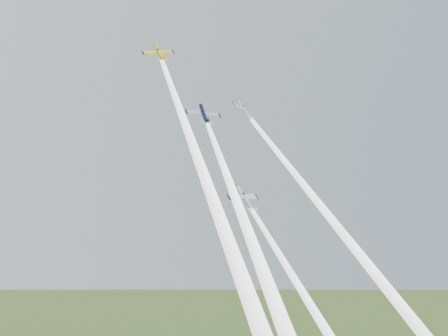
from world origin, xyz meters
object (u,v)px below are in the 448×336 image
plane_silver_right (244,110)px  plane_silver_low (245,198)px  plane_yellow (159,53)px  plane_navy (204,114)px

plane_silver_right → plane_silver_low: (-5.09, -6.20, -20.85)m
plane_silver_right → plane_yellow: bearing=155.4°
plane_silver_right → plane_silver_low: 22.34m
plane_navy → plane_silver_low: bearing=-31.3°
plane_navy → plane_yellow: bearing=179.8°
plane_navy → plane_silver_low: size_ratio=0.95×
plane_navy → plane_silver_low: (6.11, -6.21, -18.13)m
plane_navy → plane_silver_low: plane_navy is taller
plane_yellow → plane_silver_low: 35.41m
plane_navy → plane_silver_right: 11.52m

